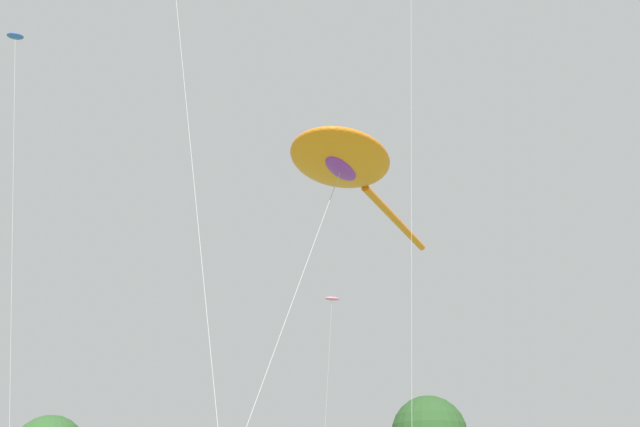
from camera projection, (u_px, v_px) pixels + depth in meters
name	position (u px, v px, depth m)	size (l,w,h in m)	color
big_show_kite	(344.00, 163.00, 23.20)	(12.05, 8.51, 13.56)	orange
small_kite_streamer_purple	(15.00, 50.00, 30.21)	(4.25, 3.08, 22.41)	blue
small_kite_delta_white	(332.00, 303.00, 32.62)	(0.84, 1.71, 11.56)	pink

